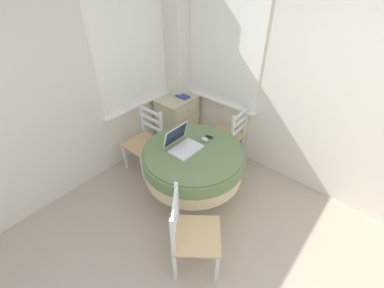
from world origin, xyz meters
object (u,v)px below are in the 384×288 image
object	(u,v)px
round_dining_table	(193,161)
cell_phone	(209,137)
dining_chair_near_right_window	(229,136)
dining_chair_camera_near	(192,234)
book_on_cabinet	(183,96)
corner_cabinet	(177,119)
laptop	(182,144)
computer_mouse	(205,139)
dining_chair_near_back_window	(145,141)

from	to	relation	value
round_dining_table	cell_phone	world-z (taller)	cell_phone
dining_chair_near_right_window	dining_chair_camera_near	world-z (taller)	same
dining_chair_camera_near	book_on_cabinet	world-z (taller)	dining_chair_camera_near
dining_chair_camera_near	cell_phone	bearing A→B (deg)	30.21
dining_chair_camera_near	corner_cabinet	xyz separation A→B (m)	(1.45, 1.54, -0.05)
laptop	dining_chair_near_right_window	bearing A→B (deg)	-2.91
computer_mouse	book_on_cabinet	bearing A→B (deg)	55.72
round_dining_table	dining_chair_near_back_window	bearing A→B (deg)	89.37
laptop	cell_phone	distance (m)	0.37
round_dining_table	dining_chair_near_right_window	bearing A→B (deg)	5.40
round_dining_table	laptop	bearing A→B (deg)	108.60
round_dining_table	dining_chair_near_right_window	world-z (taller)	dining_chair_near_right_window
dining_chair_camera_near	corner_cabinet	world-z (taller)	dining_chair_camera_near
round_dining_table	cell_phone	bearing A→B (deg)	4.19
laptop	cell_phone	bearing A→B (deg)	-16.28
cell_phone	dining_chair_near_right_window	bearing A→B (deg)	6.09
book_on_cabinet	computer_mouse	bearing A→B (deg)	-124.28
computer_mouse	cell_phone	bearing A→B (deg)	2.55
round_dining_table	book_on_cabinet	size ratio (longest dim) A/B	5.90
cell_phone	corner_cabinet	size ratio (longest dim) A/B	0.14
computer_mouse	dining_chair_camera_near	xyz separation A→B (m)	(-0.89, -0.57, -0.31)
dining_chair_near_right_window	corner_cabinet	size ratio (longest dim) A/B	1.18
corner_cabinet	computer_mouse	bearing A→B (deg)	-119.65
cell_phone	dining_chair_near_back_window	bearing A→B (deg)	109.86
round_dining_table	cell_phone	size ratio (longest dim) A/B	10.70
laptop	corner_cabinet	world-z (taller)	laptop
round_dining_table	computer_mouse	bearing A→B (deg)	4.86
round_dining_table	dining_chair_near_back_window	size ratio (longest dim) A/B	1.30
round_dining_table	book_on_cabinet	xyz separation A→B (m)	(0.84, 0.93, 0.19)
laptop	round_dining_table	bearing A→B (deg)	-71.40
book_on_cabinet	dining_chair_near_back_window	bearing A→B (deg)	-175.47
round_dining_table	book_on_cabinet	distance (m)	1.27
round_dining_table	laptop	xyz separation A→B (m)	(-0.04, 0.13, 0.20)
cell_phone	dining_chair_near_back_window	xyz separation A→B (m)	(-0.30, 0.84, -0.30)
book_on_cabinet	round_dining_table	bearing A→B (deg)	-132.22
cell_phone	book_on_cabinet	bearing A→B (deg)	59.68
dining_chair_near_back_window	corner_cabinet	distance (m)	0.78
corner_cabinet	round_dining_table	bearing A→B (deg)	-128.04
round_dining_table	dining_chair_camera_near	distance (m)	0.87
laptop	dining_chair_near_right_window	size ratio (longest dim) A/B	0.39
round_dining_table	computer_mouse	size ratio (longest dim) A/B	12.37
computer_mouse	book_on_cabinet	distance (m)	1.10
dining_chair_near_right_window	dining_chair_camera_near	xyz separation A→B (m)	(-1.53, -0.63, 0.00)
round_dining_table	dining_chair_camera_near	size ratio (longest dim) A/B	1.30
round_dining_table	corner_cabinet	bearing A→B (deg)	51.96
computer_mouse	dining_chair_near_back_window	world-z (taller)	dining_chair_near_back_window
computer_mouse	dining_chair_near_right_window	bearing A→B (deg)	5.59
dining_chair_camera_near	corner_cabinet	bearing A→B (deg)	46.87
dining_chair_near_back_window	dining_chair_near_right_window	world-z (taller)	same
dining_chair_near_back_window	dining_chair_camera_near	xyz separation A→B (m)	(-0.68, -1.41, 0.00)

